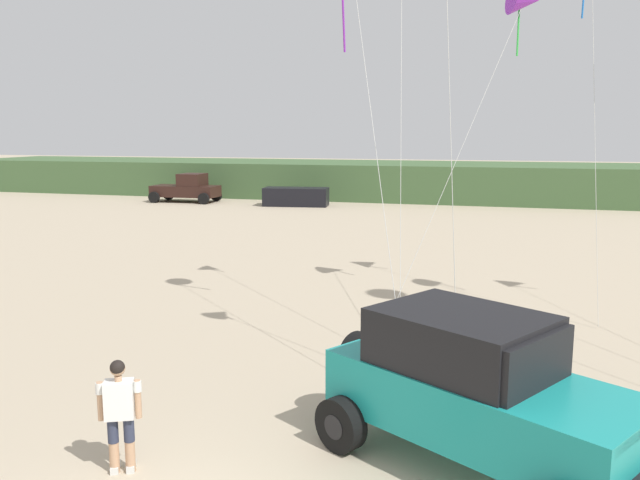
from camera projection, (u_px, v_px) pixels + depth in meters
The scene contains 5 objects.
dune_ridge at pixel (532, 183), 45.56m from camera, with size 90.00×9.31×2.54m, color #426038.
jeep at pixel (476, 389), 9.13m from camera, with size 4.97×4.25×2.26m.
person_watching at pixel (120, 410), 9.07m from camera, with size 0.58×0.42×1.67m.
distant_pickup at pixel (187, 189), 44.79m from camera, with size 4.64×2.46×1.98m.
distant_sedan at pixel (296, 197), 42.50m from camera, with size 4.20×1.70×1.20m, color black.
Camera 1 is at (3.54, -6.28, 4.78)m, focal length 36.30 mm.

